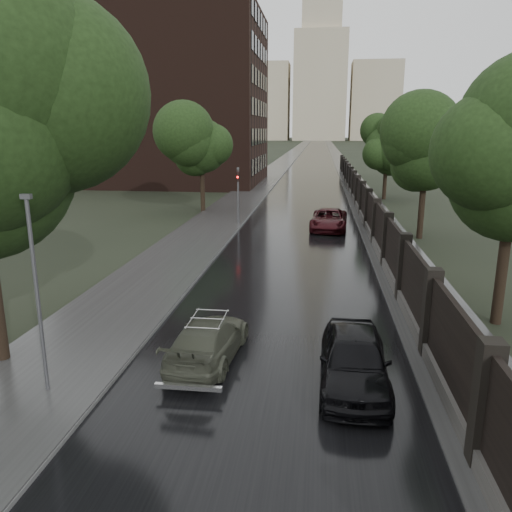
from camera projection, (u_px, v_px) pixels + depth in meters
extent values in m
plane|color=black|center=(251.00, 447.00, 10.57)|extent=(800.00, 800.00, 0.00)
cube|color=black|center=(317.00, 146.00, 193.22)|extent=(8.00, 420.00, 0.02)
cube|color=#2D2D2D|center=(302.00, 146.00, 193.93)|extent=(4.00, 420.00, 0.16)
cube|color=#2D2D2D|center=(331.00, 146.00, 192.54)|extent=(3.00, 420.00, 0.08)
cube|color=#383533|center=(360.00, 208.00, 40.71)|extent=(0.40, 75.00, 0.50)
cube|color=black|center=(360.00, 193.00, 40.40)|extent=(0.15, 75.00, 2.00)
cube|color=black|center=(342.00, 164.00, 76.97)|extent=(0.45, 0.45, 2.70)
cylinder|color=black|center=(202.00, 176.00, 39.66)|extent=(0.36, 0.36, 5.85)
sphere|color=black|center=(201.00, 146.00, 39.08)|extent=(4.25, 4.25, 4.25)
cylinder|color=black|center=(505.00, 246.00, 16.67)|extent=(0.36, 0.36, 5.53)
cylinder|color=black|center=(423.00, 194.00, 30.12)|extent=(0.36, 0.36, 5.53)
sphere|color=black|center=(426.00, 156.00, 29.58)|extent=(4.08, 4.08, 4.08)
cylinder|color=black|center=(386.00, 170.00, 47.43)|extent=(0.36, 0.36, 5.53)
sphere|color=black|center=(387.00, 146.00, 46.88)|extent=(4.08, 4.08, 4.08)
cylinder|color=#59595E|center=(38.00, 302.00, 12.05)|extent=(0.10, 0.10, 5.00)
cube|color=#59595E|center=(26.00, 196.00, 11.42)|extent=(0.25, 0.12, 0.12)
cylinder|color=#59595E|center=(238.00, 204.00, 34.75)|extent=(0.12, 0.12, 3.00)
imported|color=#59595E|center=(238.00, 175.00, 34.26)|extent=(0.16, 0.20, 1.00)
sphere|color=#FF0C0C|center=(238.00, 177.00, 34.15)|extent=(0.14, 0.14, 0.14)
cube|color=black|center=(161.00, 100.00, 60.27)|extent=(24.00, 18.00, 20.00)
cube|color=tan|center=(266.00, 102.00, 297.41)|extent=(28.00, 22.00, 44.00)
cube|color=tan|center=(375.00, 102.00, 289.64)|extent=(28.00, 22.00, 44.00)
cube|color=tan|center=(320.00, 88.00, 291.55)|extent=(30.00, 30.00, 60.00)
cube|color=tan|center=(322.00, 13.00, 281.66)|extent=(22.00, 22.00, 40.00)
imported|color=#424537|center=(208.00, 340.00, 14.46)|extent=(2.03, 4.32, 1.22)
imported|color=black|center=(354.00, 359.00, 12.94)|extent=(1.84, 4.41, 1.49)
imported|color=#340B10|center=(329.00, 220.00, 33.19)|extent=(2.63, 5.14, 1.39)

